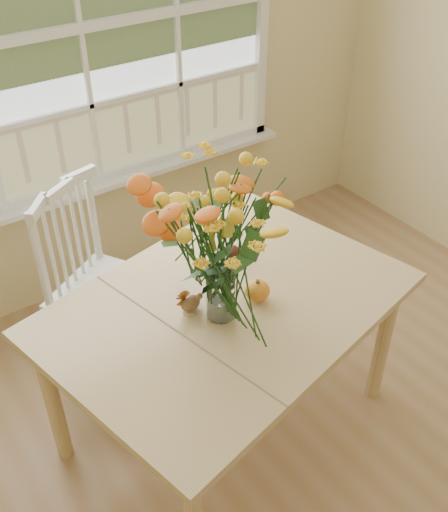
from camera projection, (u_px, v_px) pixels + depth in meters
wall_back at (83, 66)px, 3.06m from camera, size 4.00×0.02×2.70m
window at (81, 32)px, 2.92m from camera, size 2.42×0.12×1.74m
dining_table at (227, 318)px, 2.52m from camera, size 1.64×1.32×0.78m
windsor_chair at (92, 276)px, 2.93m from camera, size 0.64×0.63×1.02m
flower_vase at (220, 236)px, 2.17m from camera, size 0.54×0.54×0.64m
pumpkin at (257, 291)px, 2.45m from camera, size 0.10×0.10×0.08m
turkey_figurine at (190, 303)px, 2.39m from camera, size 0.08×0.07×0.10m
dark_gourd at (232, 253)px, 2.67m from camera, size 0.13×0.09×0.07m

